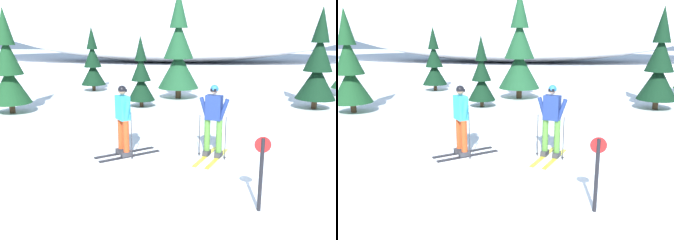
{
  "view_description": "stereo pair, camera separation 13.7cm",
  "coord_description": "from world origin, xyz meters",
  "views": [
    {
      "loc": [
        -0.15,
        -7.15,
        3.04
      ],
      "look_at": [
        -1.02,
        1.32,
        0.95
      ],
      "focal_mm": 37.75,
      "sensor_mm": 36.0,
      "label": 1
    },
    {
      "loc": [
        -0.01,
        -7.14,
        3.04
      ],
      "look_at": [
        -1.02,
        1.32,
        0.95
      ],
      "focal_mm": 37.75,
      "sensor_mm": 36.0,
      "label": 2
    }
  ],
  "objects": [
    {
      "name": "skier_cyan_jacket",
      "position": [
        -2.14,
        1.26,
        0.95
      ],
      "size": [
        1.58,
        1.34,
        1.81
      ],
      "color": "black",
      "rests_on": "ground"
    },
    {
      "name": "pine_tree_left",
      "position": [
        -6.12,
        11.41,
        1.42
      ],
      "size": [
        1.31,
        1.31,
        3.4
      ],
      "color": "#47301E",
      "rests_on": "ground"
    },
    {
      "name": "skier_navy_jacket",
      "position": [
        0.1,
        1.38,
        0.97
      ],
      "size": [
        0.92,
        1.61,
        1.84
      ],
      "color": "gold",
      "rests_on": "ground"
    },
    {
      "name": "ground_plane",
      "position": [
        0.0,
        0.0,
        0.0
      ],
      "size": [
        120.0,
        120.0,
        0.0
      ],
      "primitive_type": "plane",
      "color": "white"
    },
    {
      "name": "pine_tree_center_left",
      "position": [
        -2.78,
        7.4,
        1.24
      ],
      "size": [
        1.15,
        1.15,
        2.97
      ],
      "color": "#47301E",
      "rests_on": "ground"
    },
    {
      "name": "pine_tree_center_right",
      "position": [
        -1.38,
        9.61,
        2.1
      ],
      "size": [
        1.94,
        1.94,
        5.03
      ],
      "color": "#47301E",
      "rests_on": "ground"
    },
    {
      "name": "pine_tree_right",
      "position": [
        4.41,
        7.73,
        1.72
      ],
      "size": [
        1.59,
        1.59,
        4.11
      ],
      "color": "#47301E",
      "rests_on": "ground"
    },
    {
      "name": "trail_marker_post",
      "position": [
        0.86,
        -1.34,
        0.77
      ],
      "size": [
        0.28,
        0.07,
        1.36
      ],
      "color": "black",
      "rests_on": "ground"
    },
    {
      "name": "pine_tree_far_left",
      "position": [
        -7.6,
        5.67,
        1.68
      ],
      "size": [
        1.55,
        1.55,
        4.01
      ],
      "color": "#47301E",
      "rests_on": "ground"
    }
  ]
}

